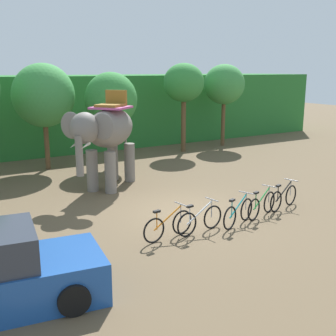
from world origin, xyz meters
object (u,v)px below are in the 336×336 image
Objects in this scene: bike_teal at (238,213)px; tree_left at (44,96)px; bike_orange at (168,225)px; bike_black at (284,197)px; bike_green at (262,205)px; tree_far_right at (184,83)px; elephant at (107,133)px; tree_far_left at (224,85)px; tree_right at (111,100)px; bike_white at (200,220)px.

tree_left is at bearing 105.58° from bike_teal.
bike_black is (4.65, 0.22, 0.00)m from bike_orange.
bike_green is at bearing -68.40° from tree_left.
bike_black is at bearing 9.86° from bike_green.
bike_black is at bearing -104.46° from tree_far_right.
tree_far_right is 11.15m from bike_black.
tree_far_right reaches higher than bike_teal.
elephant is at bearing 117.21° from bike_green.
bike_orange is at bearing -124.85° from tree_far_right.
bike_teal is 0.99× the size of bike_green.
elephant is at bearing -151.81° from tree_far_left.
bike_black is at bearing 2.66° from bike_orange.
bike_green is 1.20m from bike_black.
tree_far_left is at bearing 61.48° from bike_black.
bike_orange is (-2.29, -9.02, -2.80)m from tree_right.
bike_white is at bearing -81.46° from tree_left.
tree_far_right is 1.29× the size of elephant.
tree_far_left is 15.43m from bike_orange.
tree_far_right is 11.67m from bike_green.
bike_teal is (2.88, -10.32, -3.03)m from tree_left.
tree_right is at bearing -21.57° from tree_left.
elephant is 6.54m from bike_green.
bike_black is (-2.65, -10.27, -3.43)m from tree_far_right.
tree_right reaches higher than bike_green.
bike_orange is 1.01m from bike_white.
tree_left is at bearing -177.44° from tree_far_right.
tree_far_right is 2.89× the size of bike_white.
bike_green is 0.99× the size of bike_black.
bike_white is 1.04× the size of bike_green.
bike_green is (1.18, -9.01, -2.80)m from tree_right.
bike_black is (4.05, -5.38, -1.82)m from elephant.
elephant is 2.24× the size of bike_white.
bike_teal is 1.15m from bike_green.
tree_right is 2.63× the size of bike_orange.
bike_white is 1.35m from bike_teal.
tree_far_right reaches higher than tree_far_left.
bike_black is (2.36, -8.80, -2.80)m from tree_right.
tree_left reaches higher than tree_right.
tree_far_right is at bearing 69.93° from bike_green.
bike_green is (-6.97, -10.86, -3.29)m from tree_far_left.
tree_right is 9.62m from bike_teal.
tree_far_right reaches higher than bike_green.
tree_far_left is at bearing 57.31° from bike_green.
tree_far_left is 14.10m from bike_teal.
bike_orange is (-0.60, -5.60, -1.82)m from elephant.
bike_white is (1.00, -0.10, 0.00)m from bike_orange.
elephant is (1.14, -4.54, -1.21)m from tree_left.
elephant is 6.31m from bike_teal.
tree_right is at bearing 75.75° from bike_orange.
bike_white is at bearing -98.05° from tree_right.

